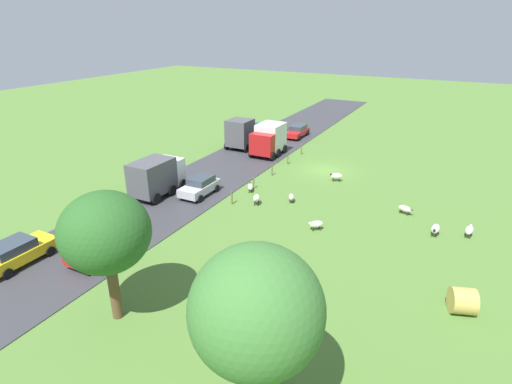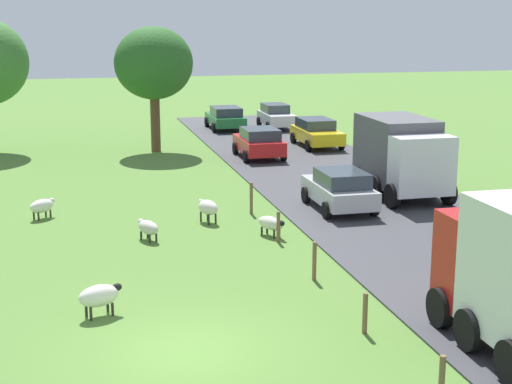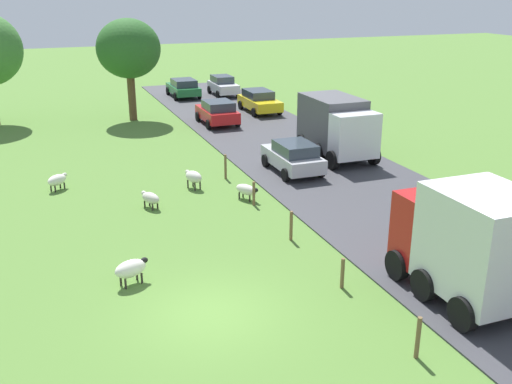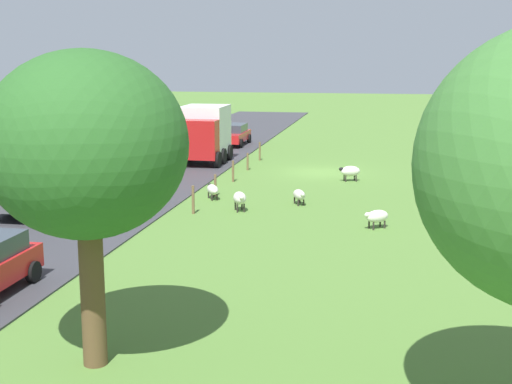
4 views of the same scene
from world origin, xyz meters
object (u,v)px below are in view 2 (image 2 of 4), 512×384
object	(u,v)px
sheep_4	(42,206)
car_2	(259,142)
sheep_7	(148,228)
tree_0	(154,64)
car_3	(276,116)
sheep_2	(99,296)
car_4	(226,117)
sheep_3	(271,223)
sheep_5	(208,207)
car_0	(340,189)
car_1	(316,132)
truck_0	(401,154)

from	to	relation	value
sheep_4	car_2	size ratio (longest dim) A/B	0.28
sheep_4	sheep_7	xyz separation A→B (m)	(3.52, -3.81, -0.03)
tree_0	sheep_7	bearing A→B (deg)	-97.37
car_3	sheep_2	bearing A→B (deg)	-112.84
car_2	car_4	size ratio (longest dim) A/B	0.93
tree_0	car_4	bearing A→B (deg)	52.56
sheep_3	sheep_4	size ratio (longest dim) A/B	1.12
sheep_5	tree_0	xyz separation A→B (m)	(-0.10, 15.64, 4.25)
sheep_5	car_0	world-z (taller)	car_0
sheep_5	car_1	world-z (taller)	car_1
car_4	sheep_5	bearing A→B (deg)	-103.12
sheep_3	car_3	distance (m)	25.52
truck_0	car_0	size ratio (longest dim) A/B	1.25
sheep_5	sheep_7	bearing A→B (deg)	-142.94
sheep_2	car_3	xyz separation A→B (m)	(12.85, 30.50, 0.34)
car_0	car_1	size ratio (longest dim) A/B	0.90
car_3	tree_0	bearing A→B (deg)	-142.54
car_1	car_4	world-z (taller)	car_1
sheep_3	car_3	bearing A→B (deg)	74.45
sheep_5	car_2	size ratio (longest dim) A/B	0.30
sheep_3	car_4	bearing A→B (deg)	81.99
car_2	sheep_4	bearing A→B (deg)	-137.27
sheep_2	car_2	xyz separation A→B (m)	(9.14, 20.18, 0.35)
sheep_5	car_3	size ratio (longest dim) A/B	0.30
tree_0	sheep_5	bearing A→B (deg)	-89.63
car_3	car_4	xyz separation A→B (m)	(-3.33, 0.35, -0.04)
sheep_7	truck_0	world-z (taller)	truck_0
sheep_3	car_0	bearing A→B (deg)	38.45
car_1	car_2	world-z (taller)	car_2
truck_0	car_1	distance (m)	12.68
sheep_5	car_3	bearing A→B (deg)	68.89
sheep_4	car_2	distance (m)	14.69
truck_0	car_0	world-z (taller)	truck_0
car_2	truck_0	bearing A→B (deg)	-69.98
car_0	car_2	xyz separation A→B (m)	(-0.33, 11.50, 0.02)
sheep_4	tree_0	size ratio (longest dim) A/B	0.16
car_3	car_4	size ratio (longest dim) A/B	0.90
sheep_4	truck_0	world-z (taller)	truck_0
car_0	car_4	distance (m)	22.18
sheep_4	sheep_7	distance (m)	5.19
tree_0	car_1	xyz separation A→B (m)	(9.09, -0.84, -3.94)
sheep_2	sheep_3	size ratio (longest dim) A/B	0.99
car_3	car_4	world-z (taller)	car_3
car_3	car_4	bearing A→B (deg)	173.97
sheep_3	tree_0	world-z (taller)	tree_0
car_3	sheep_3	bearing A→B (deg)	-105.55
car_0	car_4	bearing A→B (deg)	89.90
car_2	car_4	distance (m)	10.68
car_3	car_1	bearing A→B (deg)	-87.21
sheep_2	sheep_3	distance (m)	8.44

